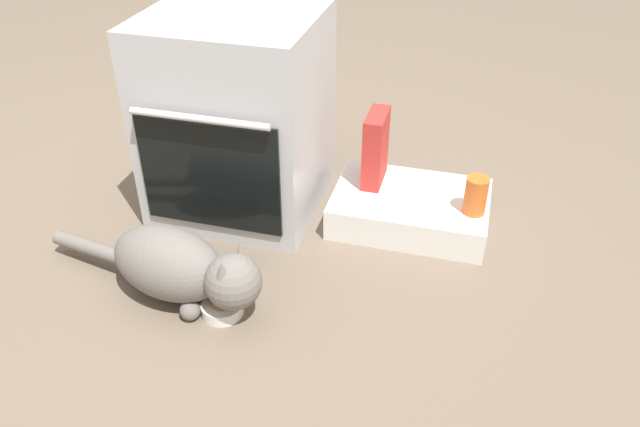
# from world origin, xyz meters

# --- Properties ---
(ground) EXTENTS (8.00, 8.00, 0.00)m
(ground) POSITION_xyz_m (0.00, 0.00, 0.00)
(ground) COLOR #6B5B4C
(oven) EXTENTS (0.60, 0.61, 0.75)m
(oven) POSITION_xyz_m (-0.01, 0.44, 0.37)
(oven) COLOR #B7BABF
(oven) RESTS_ON ground
(pantry_cabinet) EXTENTS (0.57, 0.39, 0.12)m
(pantry_cabinet) POSITION_xyz_m (0.65, 0.47, 0.06)
(pantry_cabinet) COLOR white
(pantry_cabinet) RESTS_ON ground
(food_bowl) EXTENTS (0.13, 0.13, 0.07)m
(food_bowl) POSITION_xyz_m (0.15, -0.19, 0.03)
(food_bowl) COLOR white
(food_bowl) RESTS_ON ground
(cat) EXTENTS (0.83, 0.31, 0.26)m
(cat) POSITION_xyz_m (0.01, -0.16, 0.13)
(cat) COLOR slate
(cat) RESTS_ON ground
(cereal_box) EXTENTS (0.07, 0.18, 0.28)m
(cereal_box) POSITION_xyz_m (0.49, 0.53, 0.26)
(cereal_box) COLOR #B72D28
(cereal_box) RESTS_ON pantry_cabinet
(sauce_jar) EXTENTS (0.08, 0.08, 0.14)m
(sauce_jar) POSITION_xyz_m (0.88, 0.41, 0.19)
(sauce_jar) COLOR #D16023
(sauce_jar) RESTS_ON pantry_cabinet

